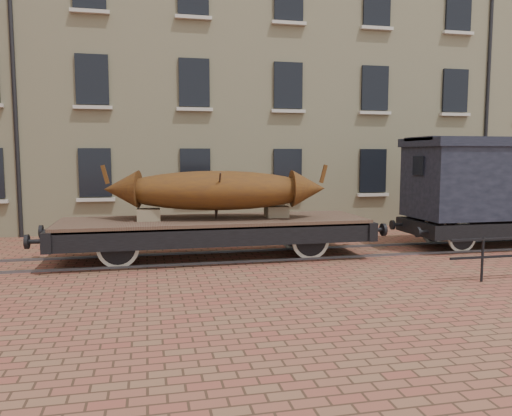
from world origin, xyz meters
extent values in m
plane|color=brown|center=(0.00, 0.00, 0.00)|extent=(90.00, 90.00, 0.00)
cube|color=beige|center=(3.00, 10.00, 7.00)|extent=(40.00, 10.00, 14.00)
cube|color=black|center=(-6.00, 4.96, 2.20)|extent=(1.10, 0.12, 1.70)
cube|color=#B9B3A5|center=(-6.00, 4.90, 1.25)|extent=(1.30, 0.18, 0.12)
cube|color=black|center=(-2.50, 4.96, 2.20)|extent=(1.10, 0.12, 1.70)
cube|color=#B9B3A5|center=(-2.50, 4.90, 1.25)|extent=(1.30, 0.18, 0.12)
cube|color=black|center=(1.00, 4.96, 2.20)|extent=(1.10, 0.12, 1.70)
cube|color=#B9B3A5|center=(1.00, 4.90, 1.25)|extent=(1.30, 0.18, 0.12)
cube|color=black|center=(4.50, 4.96, 2.20)|extent=(1.10, 0.12, 1.70)
cube|color=#B9B3A5|center=(4.50, 4.90, 1.25)|extent=(1.30, 0.18, 0.12)
cube|color=black|center=(8.00, 4.96, 2.20)|extent=(1.10, 0.12, 1.70)
cube|color=#B9B3A5|center=(8.00, 4.90, 1.25)|extent=(1.30, 0.18, 0.12)
cube|color=black|center=(-6.00, 4.96, 5.40)|extent=(1.10, 0.12, 1.70)
cube|color=#B9B3A5|center=(-6.00, 4.90, 4.45)|extent=(1.30, 0.18, 0.12)
cube|color=black|center=(-2.50, 4.96, 5.40)|extent=(1.10, 0.12, 1.70)
cube|color=#B9B3A5|center=(-2.50, 4.90, 4.45)|extent=(1.30, 0.18, 0.12)
cube|color=black|center=(1.00, 4.96, 5.40)|extent=(1.10, 0.12, 1.70)
cube|color=#B9B3A5|center=(1.00, 4.90, 4.45)|extent=(1.30, 0.18, 0.12)
cube|color=black|center=(4.50, 4.96, 5.40)|extent=(1.10, 0.12, 1.70)
cube|color=#B9B3A5|center=(4.50, 4.90, 4.45)|extent=(1.30, 0.18, 0.12)
cube|color=black|center=(8.00, 4.96, 5.40)|extent=(1.10, 0.12, 1.70)
cube|color=#B9B3A5|center=(8.00, 4.90, 4.45)|extent=(1.30, 0.18, 0.12)
cube|color=#B9B3A5|center=(-6.00, 4.90, 7.65)|extent=(1.30, 0.18, 0.12)
cube|color=#B9B3A5|center=(-2.50, 4.90, 7.65)|extent=(1.30, 0.18, 0.12)
cube|color=#B9B3A5|center=(1.00, 4.90, 7.65)|extent=(1.30, 0.18, 0.12)
cube|color=black|center=(4.50, 4.96, 8.60)|extent=(1.10, 0.12, 1.70)
cube|color=#B9B3A5|center=(4.50, 4.90, 7.65)|extent=(1.30, 0.18, 0.12)
cube|color=black|center=(8.00, 4.96, 8.60)|extent=(1.10, 0.12, 1.70)
cube|color=#B9B3A5|center=(8.00, 4.90, 7.65)|extent=(1.30, 0.18, 0.12)
cylinder|color=black|center=(-8.50, 4.95, 7.00)|extent=(0.14, 0.14, 14.00)
cylinder|color=black|center=(9.50, 4.95, 7.00)|extent=(0.14, 0.14, 14.00)
cube|color=#59595E|center=(0.00, -0.72, 0.03)|extent=(30.00, 0.08, 0.06)
cube|color=#59595E|center=(0.00, 0.72, 0.03)|extent=(30.00, 0.08, 0.06)
cylinder|color=black|center=(3.00, -3.80, 0.50)|extent=(0.06, 0.06, 1.00)
cube|color=brown|center=(-2.47, 0.00, 1.02)|extent=(8.16, 2.40, 0.13)
cube|color=black|center=(-2.47, -1.11, 0.76)|extent=(8.16, 0.17, 0.49)
cube|color=black|center=(-2.47, 1.11, 0.76)|extent=(8.16, 0.17, 0.49)
cube|color=black|center=(-6.55, 0.00, 0.76)|extent=(0.24, 2.50, 0.49)
cylinder|color=black|center=(-6.85, -0.82, 0.76)|extent=(0.38, 0.11, 0.11)
cylinder|color=black|center=(-7.04, -0.82, 0.76)|extent=(0.09, 0.35, 0.35)
cylinder|color=black|center=(-6.85, 0.82, 0.76)|extent=(0.38, 0.11, 0.11)
cylinder|color=black|center=(-7.04, 0.82, 0.76)|extent=(0.09, 0.35, 0.35)
cube|color=black|center=(1.62, 0.00, 0.76)|extent=(0.24, 2.50, 0.49)
cylinder|color=black|center=(1.92, -0.82, 0.76)|extent=(0.38, 0.11, 0.11)
cylinder|color=black|center=(2.11, -0.82, 0.76)|extent=(0.09, 0.35, 0.35)
cylinder|color=black|center=(1.92, 0.82, 0.76)|extent=(0.38, 0.11, 0.11)
cylinder|color=black|center=(2.11, 0.82, 0.76)|extent=(0.09, 0.35, 0.35)
cylinder|color=black|center=(-4.97, 0.00, 0.52)|extent=(0.11, 2.07, 0.11)
cylinder|color=beige|center=(-4.97, -0.72, 0.52)|extent=(1.05, 0.08, 1.05)
cylinder|color=black|center=(-4.97, -0.72, 0.52)|extent=(0.86, 0.11, 0.86)
cube|color=black|center=(-4.97, -0.85, 0.78)|extent=(0.98, 0.09, 0.11)
cylinder|color=beige|center=(-4.97, 0.72, 0.52)|extent=(1.05, 0.08, 1.05)
cylinder|color=black|center=(-4.97, 0.72, 0.52)|extent=(0.86, 0.11, 0.86)
cube|color=black|center=(-4.97, 0.85, 0.78)|extent=(0.98, 0.09, 0.11)
cylinder|color=black|center=(0.04, 0.00, 0.52)|extent=(0.11, 2.07, 0.11)
cylinder|color=beige|center=(0.04, -0.72, 0.52)|extent=(1.05, 0.08, 1.05)
cylinder|color=black|center=(0.04, -0.72, 0.52)|extent=(0.86, 0.11, 0.86)
cube|color=black|center=(0.04, -0.85, 0.78)|extent=(0.98, 0.09, 0.11)
cylinder|color=beige|center=(0.04, 0.72, 0.52)|extent=(1.05, 0.08, 1.05)
cylinder|color=black|center=(0.04, 0.72, 0.52)|extent=(0.86, 0.11, 0.86)
cube|color=black|center=(0.04, 0.85, 0.78)|extent=(0.98, 0.09, 0.11)
cube|color=black|center=(-2.47, 0.00, 0.60)|extent=(4.35, 0.07, 0.07)
cube|color=#826F52|center=(-4.21, 0.00, 1.24)|extent=(0.60, 0.54, 0.30)
cube|color=#826F52|center=(-0.72, 0.00, 1.24)|extent=(0.60, 0.54, 0.30)
ellipsoid|color=#57300E|center=(-2.42, 0.00, 1.85)|extent=(5.49, 2.41, 1.06)
cone|color=#57300E|center=(-4.91, 0.37, 1.90)|extent=(1.05, 1.13, 1.01)
cube|color=#57300E|center=(-5.31, 0.43, 2.29)|extent=(0.22, 0.14, 0.51)
cone|color=#57300E|center=(0.07, -0.37, 1.90)|extent=(1.05, 1.13, 1.01)
cube|color=#57300E|center=(0.48, -0.43, 2.29)|extent=(0.22, 0.14, 0.51)
cylinder|color=#31251D|center=(-2.42, -0.43, 1.72)|extent=(0.05, 0.91, 1.29)
cylinder|color=#31251D|center=(-2.42, 0.43, 1.72)|extent=(0.05, 0.91, 1.29)
cube|color=black|center=(6.39, 1.02, 0.65)|extent=(5.55, 0.15, 0.42)
cube|color=black|center=(3.61, 0.00, 0.65)|extent=(0.20, 2.22, 0.42)
cylinder|color=black|center=(3.19, -0.74, 0.65)|extent=(0.07, 0.30, 0.30)
cylinder|color=black|center=(3.19, 0.74, 0.65)|extent=(0.07, 0.30, 0.30)
cylinder|color=black|center=(4.63, 0.00, 0.44)|extent=(0.09, 1.76, 0.09)
cylinder|color=beige|center=(4.63, -0.72, 0.44)|extent=(0.89, 0.06, 0.89)
cylinder|color=black|center=(4.63, -0.72, 0.44)|extent=(0.73, 0.09, 0.73)
cylinder|color=beige|center=(4.63, 0.72, 0.44)|extent=(0.89, 0.06, 0.89)
cylinder|color=black|center=(4.63, 0.72, 0.44)|extent=(0.73, 0.09, 0.73)
cube|color=black|center=(6.39, 0.00, 1.99)|extent=(5.55, 2.22, 2.13)
cube|color=black|center=(6.39, 0.00, 3.18)|extent=(5.72, 2.35, 0.26)
cube|color=black|center=(6.39, 0.00, 3.28)|extent=(5.72, 1.57, 0.11)
cube|color=black|center=(3.59, 0.00, 2.50)|extent=(0.07, 0.55, 0.55)
camera|label=1|loc=(-4.22, -13.34, 2.79)|focal=35.00mm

